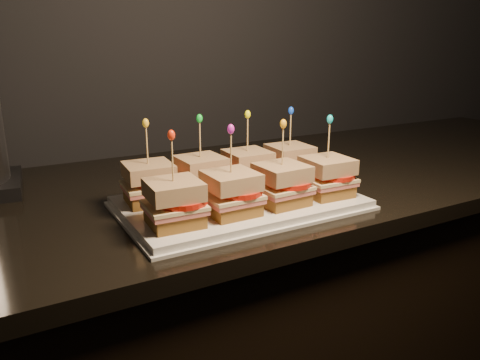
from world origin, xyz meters
TOP-DOWN VIEW (x-y plane):
  - cabinet at (-0.78, 1.65)m, footprint 2.38×0.68m
  - granite_slab at (-0.78, 1.65)m, footprint 2.42×0.72m
  - platter at (-0.92, 1.48)m, footprint 0.44×0.27m
  - platter_rim at (-0.92, 1.48)m, footprint 0.45×0.29m
  - sandwich_0_bread_bot at (-1.07, 1.55)m, footprint 0.09×0.09m
  - sandwich_0_ham at (-1.07, 1.55)m, footprint 0.10×0.09m
  - sandwich_0_cheese at (-1.07, 1.55)m, footprint 0.10×0.10m
  - sandwich_0_tomato at (-1.06, 1.54)m, footprint 0.08×0.08m
  - sandwich_0_bread_top at (-1.07, 1.55)m, footprint 0.09×0.09m
  - sandwich_0_pick at (-1.07, 1.55)m, footprint 0.00×0.00m
  - sandwich_0_frill at (-1.07, 1.55)m, footprint 0.01×0.01m
  - sandwich_1_bread_bot at (-0.97, 1.55)m, footprint 0.09×0.09m
  - sandwich_1_ham at (-0.97, 1.55)m, footprint 0.09×0.09m
  - sandwich_1_cheese at (-0.97, 1.55)m, footprint 0.10×0.09m
  - sandwich_1_tomato at (-0.96, 1.54)m, footprint 0.08×0.08m
  - sandwich_1_bread_top at (-0.97, 1.55)m, footprint 0.09×0.09m
  - sandwich_1_pick at (-0.97, 1.55)m, footprint 0.00×0.00m
  - sandwich_1_frill at (-0.97, 1.55)m, footprint 0.01×0.01m
  - sandwich_2_bread_bot at (-0.86, 1.55)m, footprint 0.08×0.08m
  - sandwich_2_ham at (-0.86, 1.55)m, footprint 0.09×0.09m
  - sandwich_2_cheese at (-0.86, 1.55)m, footprint 0.09×0.09m
  - sandwich_2_tomato at (-0.85, 1.54)m, footprint 0.08×0.08m
  - sandwich_2_bread_top at (-0.86, 1.55)m, footprint 0.09×0.09m
  - sandwich_2_pick at (-0.86, 1.55)m, footprint 0.00×0.00m
  - sandwich_2_frill at (-0.86, 1.55)m, footprint 0.01×0.01m
  - sandwich_3_bread_bot at (-0.76, 1.55)m, footprint 0.09×0.09m
  - sandwich_3_ham at (-0.76, 1.55)m, footprint 0.09×0.09m
  - sandwich_3_cheese at (-0.76, 1.55)m, footprint 0.10×0.09m
  - sandwich_3_tomato at (-0.75, 1.54)m, footprint 0.08×0.08m
  - sandwich_3_bread_top at (-0.76, 1.55)m, footprint 0.09×0.09m
  - sandwich_3_pick at (-0.76, 1.55)m, footprint 0.00×0.00m
  - sandwich_3_frill at (-0.76, 1.55)m, footprint 0.01×0.01m
  - sandwich_4_bread_bot at (-1.07, 1.42)m, footprint 0.09×0.09m
  - sandwich_4_ham at (-1.07, 1.42)m, footprint 0.10×0.09m
  - sandwich_4_cheese at (-1.07, 1.42)m, footprint 0.10×0.09m
  - sandwich_4_tomato at (-1.06, 1.41)m, footprint 0.08×0.08m
  - sandwich_4_bread_top at (-1.07, 1.42)m, footprint 0.09×0.09m
  - sandwich_4_pick at (-1.07, 1.42)m, footprint 0.00×0.00m
  - sandwich_4_frill at (-1.07, 1.42)m, footprint 0.01×0.01m
  - sandwich_5_bread_bot at (-0.97, 1.42)m, footprint 0.08×0.08m
  - sandwich_5_ham at (-0.97, 1.42)m, footprint 0.09×0.09m
  - sandwich_5_cheese at (-0.97, 1.42)m, footprint 0.09×0.09m
  - sandwich_5_tomato at (-0.96, 1.41)m, footprint 0.08×0.08m
  - sandwich_5_bread_top at (-0.97, 1.42)m, footprint 0.09×0.09m
  - sandwich_5_pick at (-0.97, 1.42)m, footprint 0.00×0.00m
  - sandwich_5_frill at (-0.97, 1.42)m, footprint 0.01×0.01m
  - sandwich_6_bread_bot at (-0.86, 1.42)m, footprint 0.09×0.09m
  - sandwich_6_ham at (-0.86, 1.42)m, footprint 0.09×0.09m
  - sandwich_6_cheese at (-0.86, 1.42)m, footprint 0.10×0.09m
  - sandwich_6_tomato at (-0.85, 1.41)m, footprint 0.08×0.08m
  - sandwich_6_bread_top at (-0.86, 1.42)m, footprint 0.09×0.09m
  - sandwich_6_pick at (-0.86, 1.42)m, footprint 0.00×0.00m
  - sandwich_6_frill at (-0.86, 1.42)m, footprint 0.01×0.01m
  - sandwich_7_bread_bot at (-0.76, 1.42)m, footprint 0.09×0.09m
  - sandwich_7_ham at (-0.76, 1.42)m, footprint 0.09×0.09m
  - sandwich_7_cheese at (-0.76, 1.42)m, footprint 0.10×0.09m
  - sandwich_7_tomato at (-0.75, 1.41)m, footprint 0.08×0.08m
  - sandwich_7_bread_top at (-0.76, 1.42)m, footprint 0.09×0.09m
  - sandwich_7_pick at (-0.76, 1.42)m, footprint 0.00×0.00m
  - sandwich_7_frill at (-0.76, 1.42)m, footprint 0.01×0.01m

SIDE VIEW (x-z plane):
  - cabinet at x=-0.78m, z-range 0.00..0.85m
  - granite_slab at x=-0.78m, z-range 0.85..0.88m
  - platter_rim at x=-0.92m, z-range 0.88..0.89m
  - platter at x=-0.92m, z-range 0.88..0.90m
  - sandwich_0_bread_bot at x=-1.07m, z-range 0.90..0.92m
  - sandwich_1_bread_bot at x=-0.97m, z-range 0.90..0.92m
  - sandwich_2_bread_bot at x=-0.86m, z-range 0.90..0.92m
  - sandwich_3_bread_bot at x=-0.76m, z-range 0.90..0.92m
  - sandwich_4_bread_bot at x=-1.07m, z-range 0.90..0.92m
  - sandwich_5_bread_bot at x=-0.97m, z-range 0.90..0.92m
  - sandwich_6_bread_bot at x=-0.86m, z-range 0.90..0.92m
  - sandwich_7_bread_bot at x=-0.76m, z-range 0.90..0.92m
  - sandwich_0_ham at x=-1.07m, z-range 0.92..0.93m
  - sandwich_1_ham at x=-0.97m, z-range 0.92..0.93m
  - sandwich_2_ham at x=-0.86m, z-range 0.92..0.93m
  - sandwich_3_ham at x=-0.76m, z-range 0.92..0.93m
  - sandwich_4_ham at x=-1.07m, z-range 0.92..0.93m
  - sandwich_5_ham at x=-0.97m, z-range 0.92..0.93m
  - sandwich_6_ham at x=-0.86m, z-range 0.92..0.93m
  - sandwich_7_ham at x=-0.76m, z-range 0.92..0.93m
  - sandwich_0_cheese at x=-1.07m, z-range 0.93..0.94m
  - sandwich_1_cheese at x=-0.97m, z-range 0.93..0.94m
  - sandwich_2_cheese at x=-0.86m, z-range 0.93..0.94m
  - sandwich_3_cheese at x=-0.76m, z-range 0.93..0.94m
  - sandwich_4_cheese at x=-1.07m, z-range 0.93..0.94m
  - sandwich_5_cheese at x=-0.97m, z-range 0.93..0.94m
  - sandwich_6_cheese at x=-0.86m, z-range 0.93..0.94m
  - sandwich_7_cheese at x=-0.76m, z-range 0.93..0.94m
  - sandwich_0_tomato at x=-1.06m, z-range 0.94..0.95m
  - sandwich_1_tomato at x=-0.96m, z-range 0.94..0.95m
  - sandwich_2_tomato at x=-0.85m, z-range 0.94..0.95m
  - sandwich_3_tomato at x=-0.75m, z-range 0.94..0.95m
  - sandwich_4_tomato at x=-1.06m, z-range 0.94..0.95m
  - sandwich_5_tomato at x=-0.96m, z-range 0.94..0.95m
  - sandwich_6_tomato at x=-0.85m, z-range 0.94..0.95m
  - sandwich_7_tomato at x=-0.75m, z-range 0.94..0.95m
  - sandwich_0_bread_top at x=-1.07m, z-range 0.95..0.98m
  - sandwich_1_bread_top at x=-0.97m, z-range 0.95..0.98m
  - sandwich_2_bread_top at x=-0.86m, z-range 0.95..0.98m
  - sandwich_3_bread_top at x=-0.76m, z-range 0.95..0.98m
  - sandwich_4_bread_top at x=-1.07m, z-range 0.95..0.98m
  - sandwich_5_bread_top at x=-0.97m, z-range 0.95..0.98m
  - sandwich_6_bread_top at x=-0.86m, z-range 0.95..0.98m
  - sandwich_7_bread_top at x=-0.76m, z-range 0.95..0.98m
  - sandwich_0_pick at x=-1.07m, z-range 0.96..1.05m
  - sandwich_1_pick at x=-0.97m, z-range 0.96..1.05m
  - sandwich_2_pick at x=-0.86m, z-range 0.96..1.05m
  - sandwich_3_pick at x=-0.76m, z-range 0.96..1.05m
  - sandwich_4_pick at x=-1.07m, z-range 0.96..1.05m
  - sandwich_5_pick at x=-0.97m, z-range 0.96..1.05m
  - sandwich_6_pick at x=-0.86m, z-range 0.96..1.05m
  - sandwich_7_pick at x=-0.76m, z-range 0.96..1.05m
  - sandwich_0_frill at x=-1.07m, z-range 1.04..1.06m
  - sandwich_1_frill at x=-0.97m, z-range 1.04..1.06m
  - sandwich_2_frill at x=-0.86m, z-range 1.04..1.06m
  - sandwich_3_frill at x=-0.76m, z-range 1.04..1.06m
  - sandwich_4_frill at x=-1.07m, z-range 1.04..1.06m
  - sandwich_5_frill at x=-0.97m, z-range 1.04..1.06m
  - sandwich_6_frill at x=-0.86m, z-range 1.04..1.06m
  - sandwich_7_frill at x=-0.76m, z-range 1.04..1.06m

